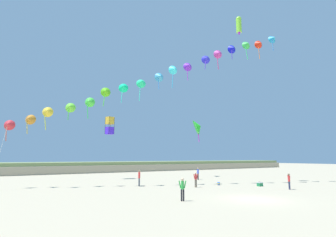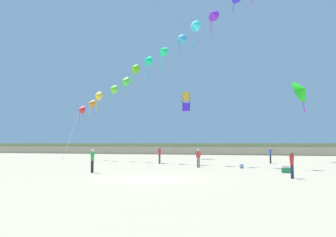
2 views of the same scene
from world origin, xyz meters
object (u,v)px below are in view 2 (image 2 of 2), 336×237
large_kite_high_solo (186,102)px  person_far_left (160,154)px  beach_ball (242,166)px  person_mid_center (270,154)px  person_near_left (198,157)px  large_kite_low_lead (302,90)px  person_near_right (292,163)px  person_far_right (92,159)px  beach_cooler (286,170)px

large_kite_high_solo → person_far_left: bearing=-92.7°
large_kite_high_solo → beach_ball: (7.62, -14.94, -7.66)m
beach_ball → person_mid_center: bearing=68.6°
large_kite_high_solo → person_near_left: bearing=-75.0°
large_kite_low_lead → person_near_right: bearing=-101.8°
large_kite_high_solo → beach_ball: size_ratio=7.25×
person_far_right → beach_cooler: 13.40m
person_near_left → beach_ball: (3.55, 0.30, -0.73)m
person_mid_center → beach_ball: person_mid_center is taller
person_near_right → beach_ball: size_ratio=4.27×
person_mid_center → beach_ball: (-2.75, -7.02, -0.79)m
person_near_left → person_near_right: (6.50, -6.51, -0.02)m
person_mid_center → person_near_left: bearing=-130.7°
beach_cooler → person_near_left: bearing=155.6°
large_kite_high_solo → person_near_right: bearing=-64.1°
person_near_right → beach_cooler: 3.60m
person_near_left → person_far_right: bearing=-134.8°
large_kite_high_solo → beach_cooler: bearing=-59.7°
person_far_right → person_near_right: bearing=-0.5°
person_far_left → large_kite_low_lead: 18.45m
person_far_left → person_near_right: bearing=-43.6°
large_kite_high_solo → beach_cooler: size_ratio=4.55×
person_far_left → large_kite_low_lead: large_kite_low_lead is taller
person_near_right → person_mid_center: 13.83m
large_kite_low_lead → beach_cooler: (-3.81, -15.00, -8.02)m
person_far_left → beach_cooler: bearing=-32.2°
person_mid_center → person_far_left: bearing=-163.4°
person_near_left → large_kite_high_solo: large_kite_high_solo is taller
person_near_right → beach_cooler: person_near_right is taller
person_mid_center → person_far_left: person_far_left is taller
person_near_right → person_mid_center: size_ratio=0.92×
person_far_right → large_kite_high_solo: large_kite_high_solo is taller
large_kite_high_solo → beach_cooler: large_kite_high_solo is taller
person_near_right → person_far_left: size_ratio=0.90×
person_near_left → person_mid_center: (6.29, 7.32, 0.06)m
person_near_right → beach_cooler: bearing=89.0°
person_near_left → beach_cooler: bearing=-24.4°
person_far_right → large_kite_low_lead: 25.94m
beach_cooler → beach_ball: 4.45m
large_kite_high_solo → person_far_right: bearing=-96.0°
large_kite_low_lead → beach_cooler: size_ratio=6.87×
large_kite_low_lead → large_kite_high_solo: (-14.45, 3.21, -0.40)m
person_near_left → large_kite_low_lead: 17.49m
person_near_left → large_kite_high_solo: (-4.08, 15.24, 6.93)m
beach_cooler → large_kite_high_solo: bearing=120.3°
beach_cooler → beach_ball: beach_cooler is taller
person_near_right → large_kite_low_lead: large_kite_low_lead is taller
beach_cooler → beach_ball: bearing=132.7°
large_kite_low_lead → large_kite_high_solo: bearing=167.5°
person_mid_center → person_far_right: bearing=-132.7°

